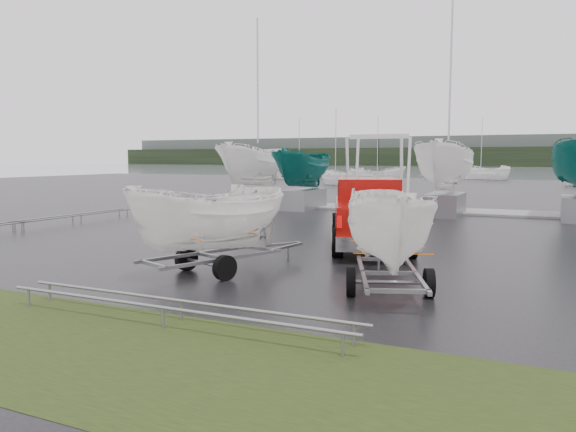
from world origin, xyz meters
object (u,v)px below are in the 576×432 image
Objects in this scene: pickup_truck at (369,211)px; trailer_hitched at (391,162)px; trailer_parked at (210,162)px; boat_hoist at (378,161)px.

trailer_hitched reaches higher than pickup_truck.
pickup_truck is at bearing 92.51° from trailer_parked.
trailer_parked is (-4.49, 0.13, -0.02)m from trailer_hitched.
boat_hoist reaches higher than pickup_truck.
pickup_truck is 1.66× the size of boat_hoist.
boat_hoist is (-5.70, 18.82, -0.10)m from trailer_hitched.
trailer_hitched is at bearing -73.16° from boat_hoist.
boat_hoist is (-3.31, 12.48, 1.54)m from pickup_truck.
trailer_parked is (-2.10, -6.22, 1.63)m from pickup_truck.
boat_hoist is at bearing 84.24° from pickup_truck.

